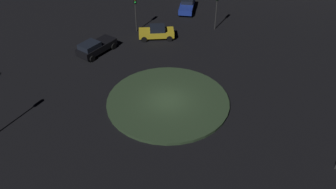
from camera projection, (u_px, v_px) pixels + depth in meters
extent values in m
plane|color=black|center=(168.00, 102.00, 31.13)|extent=(116.70, 116.70, 0.00)
cylinder|color=#2D4228|center=(168.00, 101.00, 31.06)|extent=(10.67, 10.67, 0.24)
cube|color=black|center=(97.00, 47.00, 37.63)|extent=(3.36, 4.78, 0.70)
cube|color=black|center=(89.00, 46.00, 36.63)|extent=(2.20, 2.44, 0.51)
cylinder|color=black|center=(102.00, 42.00, 39.29)|extent=(0.47, 0.71, 0.68)
cylinder|color=black|center=(114.00, 46.00, 38.47)|extent=(0.47, 0.71, 0.68)
cylinder|color=black|center=(80.00, 54.00, 37.20)|extent=(0.47, 0.71, 0.68)
cylinder|color=black|center=(92.00, 59.00, 36.38)|extent=(0.47, 0.71, 0.68)
cube|color=#1E38A5|center=(187.00, 6.00, 46.40)|extent=(2.00, 4.70, 0.65)
cube|color=black|center=(188.00, 0.00, 46.70)|extent=(1.65, 2.44, 0.44)
cylinder|color=black|center=(192.00, 14.00, 45.18)|extent=(0.26, 0.66, 0.64)
cylinder|color=black|center=(179.00, 13.00, 45.39)|extent=(0.26, 0.66, 0.64)
cylinder|color=black|center=(195.00, 4.00, 47.80)|extent=(0.26, 0.66, 0.64)
cylinder|color=black|center=(182.00, 3.00, 48.01)|extent=(0.26, 0.66, 0.64)
cube|color=gold|center=(156.00, 33.00, 40.34)|extent=(4.28, 2.81, 0.63)
cube|color=black|center=(157.00, 28.00, 40.01)|extent=(2.04, 1.96, 0.51)
cylinder|color=black|center=(168.00, 32.00, 41.31)|extent=(0.68, 0.39, 0.64)
cylinder|color=black|center=(169.00, 39.00, 39.91)|extent=(0.68, 0.39, 0.64)
cylinder|color=black|center=(144.00, 32.00, 41.15)|extent=(0.68, 0.39, 0.64)
cylinder|color=black|center=(144.00, 39.00, 39.75)|extent=(0.68, 0.39, 0.64)
cylinder|color=#2D2D2D|center=(136.00, 18.00, 41.09)|extent=(0.12, 0.12, 3.43)
cube|color=black|center=(135.00, 0.00, 39.79)|extent=(0.37, 0.33, 0.90)
sphere|color=#4C380F|center=(135.00, 0.00, 39.68)|extent=(0.20, 0.20, 0.20)
sphere|color=#1EE53F|center=(135.00, 2.00, 39.84)|extent=(0.20, 0.20, 0.20)
cylinder|color=#2D2D2D|center=(216.00, 15.00, 41.45)|extent=(0.12, 0.12, 3.55)
sphere|color=#0F3819|center=(217.00, 0.00, 40.17)|extent=(0.20, 0.20, 0.20)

